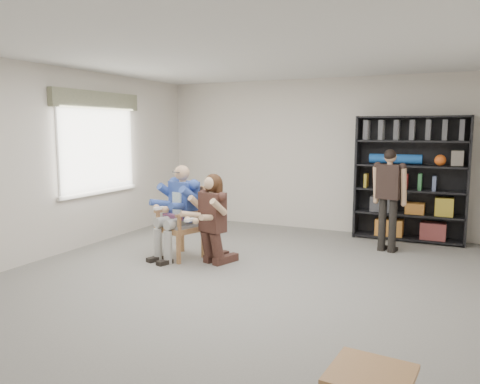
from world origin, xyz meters
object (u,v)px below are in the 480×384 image
at_px(armchair, 180,222).
at_px(bookshelf, 410,179).
at_px(kneeling_woman, 211,220).
at_px(standing_man, 388,201).
at_px(seated_man, 180,212).

bearing_deg(armchair, bookshelf, 59.73).
distance_m(kneeling_woman, standing_man, 2.77).
bearing_deg(seated_man, standing_man, 49.81).
bearing_deg(kneeling_woman, seated_man, -173.20).
bearing_deg(seated_man, bookshelf, 59.73).
bearing_deg(kneeling_woman, standing_man, 58.22).
distance_m(bookshelf, standing_man, 0.98).
height_order(kneeling_woman, standing_man, standing_man).
height_order(seated_man, standing_man, standing_man).
xyz_separation_m(kneeling_woman, bookshelf, (2.34, 2.68, 0.42)).
bearing_deg(armchair, standing_man, 49.81).
relative_size(armchair, kneeling_woman, 0.84).
xyz_separation_m(kneeling_woman, standing_man, (2.13, 1.77, 0.16)).
xyz_separation_m(seated_man, kneeling_woman, (0.58, -0.12, -0.06)).
relative_size(seated_man, kneeling_woman, 1.09).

